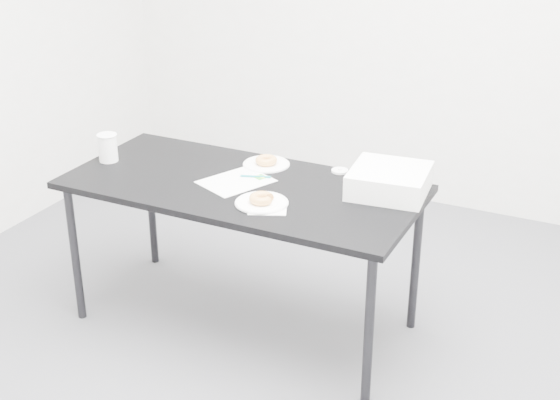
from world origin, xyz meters
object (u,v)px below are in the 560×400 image
at_px(scorecard, 236,181).
at_px(plate_far, 266,164).
at_px(pen, 256,176).
at_px(donut_far, 266,160).
at_px(coffee_cup, 108,148).
at_px(table, 242,195).
at_px(donut_near, 262,198).
at_px(bakery_box, 389,181).
at_px(plate_near, 262,203).

relative_size(scorecard, plate_far, 1.35).
height_order(scorecard, pen, pen).
xyz_separation_m(scorecard, donut_far, (0.03, 0.25, 0.02)).
bearing_deg(coffee_cup, table, 2.70).
height_order(table, donut_far, donut_far).
xyz_separation_m(scorecard, donut_near, (0.22, -0.17, 0.03)).
distance_m(scorecard, coffee_cup, 0.69).
bearing_deg(table, pen, 75.46).
height_order(donut_near, donut_far, donut_near).
bearing_deg(scorecard, bakery_box, 39.84).
relative_size(table, pen, 11.47).
height_order(scorecard, donut_near, donut_near).
xyz_separation_m(table, donut_far, (-0.01, 0.26, 0.08)).
distance_m(table, scorecard, 0.07).
relative_size(table, scorecard, 5.33).
xyz_separation_m(plate_near, donut_far, (-0.19, 0.42, 0.02)).
distance_m(coffee_cup, bakery_box, 1.38).
bearing_deg(table, donut_near, -40.88).
relative_size(table, donut_near, 14.96).
height_order(plate_near, coffee_cup, coffee_cup).
bearing_deg(plate_near, pen, 122.77).
bearing_deg(table, bakery_box, 17.74).
bearing_deg(plate_near, coffee_cup, 172.15).
height_order(donut_near, plate_far, donut_near).
relative_size(scorecard, plate_near, 1.32).
height_order(pen, coffee_cup, coffee_cup).
bearing_deg(coffee_cup, bakery_box, 9.89).
bearing_deg(plate_far, coffee_cup, -157.89).
bearing_deg(pen, donut_far, 80.68).
height_order(table, bakery_box, bakery_box).
height_order(plate_near, plate_far, plate_near).
height_order(table, coffee_cup, coffee_cup).
relative_size(plate_far, donut_far, 2.13).
bearing_deg(donut_far, scorecard, -97.10).
xyz_separation_m(donut_near, donut_far, (-0.19, 0.42, -0.00)).
bearing_deg(donut_far, pen, -80.14).
bearing_deg(pen, plate_far, 80.68).
bearing_deg(scorecard, table, 8.37).
bearing_deg(donut_near, donut_far, 114.45).
bearing_deg(bakery_box, pen, -175.50).
height_order(plate_near, donut_far, donut_far).
distance_m(plate_near, donut_far, 0.46).
relative_size(donut_far, coffee_cup, 0.77).
bearing_deg(pen, plate_near, -76.41).
distance_m(table, donut_near, 0.26).
height_order(table, plate_near, plate_near).
distance_m(plate_far, coffee_cup, 0.78).
xyz_separation_m(scorecard, plate_near, (0.22, -0.17, 0.00)).
distance_m(plate_near, bakery_box, 0.58).
relative_size(plate_near, coffee_cup, 1.68).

